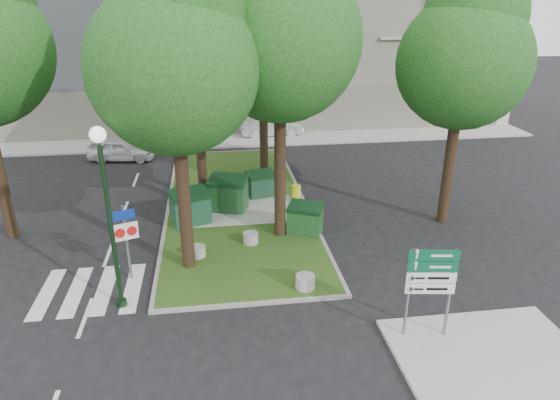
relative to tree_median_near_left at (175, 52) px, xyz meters
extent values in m
plane|color=black|center=(1.41, -2.56, -7.32)|extent=(120.00, 120.00, 0.00)
cube|color=#204112|center=(1.91, 5.44, -7.26)|extent=(6.00, 16.00, 0.12)
cube|color=gray|center=(1.91, 5.44, -7.27)|extent=(6.30, 16.30, 0.10)
cube|color=#999993|center=(7.91, -6.06, -7.26)|extent=(5.00, 4.00, 0.12)
cube|color=#999993|center=(1.41, 15.94, -7.26)|extent=(42.00, 3.00, 0.12)
cube|color=silver|center=(-2.34, -1.06, -7.31)|extent=(5.00, 3.00, 0.01)
cube|color=beige|center=(1.41, 23.44, 0.68)|extent=(41.00, 12.00, 16.00)
cylinder|color=black|center=(-0.09, -0.06, -4.24)|extent=(0.44, 0.44, 6.16)
sphere|color=#134914|center=(-0.09, -0.06, -0.50)|extent=(5.20, 5.20, 5.20)
sphere|color=#134914|center=(0.21, 0.14, 1.26)|extent=(3.90, 3.90, 3.90)
cylinder|color=black|center=(3.41, 1.94, -3.96)|extent=(0.44, 0.44, 6.72)
sphere|color=#134914|center=(3.41, 1.94, 0.12)|extent=(5.60, 5.60, 5.60)
cylinder|color=black|center=(0.41, 6.44, -4.38)|extent=(0.44, 0.44, 5.88)
sphere|color=#134914|center=(0.41, 6.44, -0.81)|extent=(4.80, 4.80, 4.80)
sphere|color=#134914|center=(0.71, 6.64, 0.87)|extent=(3.60, 3.60, 3.60)
cylinder|color=black|center=(3.61, 9.44, -3.82)|extent=(0.44, 0.44, 7.00)
sphere|color=#134914|center=(3.61, 9.44, 0.43)|extent=(5.80, 5.80, 5.80)
cylinder|color=black|center=(10.41, 2.44, -4.38)|extent=(0.44, 0.44, 5.88)
sphere|color=#134914|center=(10.41, 2.44, -0.81)|extent=(5.00, 5.00, 5.00)
sphere|color=#134914|center=(10.71, 2.64, 0.87)|extent=(3.75, 3.75, 3.75)
cube|color=#0F3921|center=(-0.10, 3.50, -6.61)|extent=(1.74, 1.44, 1.17)
cube|color=black|center=(-0.10, 3.50, -5.93)|extent=(1.81, 1.52, 0.34)
cube|color=#103816|center=(1.50, 4.67, -6.57)|extent=(1.84, 1.50, 1.25)
cube|color=black|center=(1.50, 4.67, -5.85)|extent=(1.91, 1.59, 0.36)
cube|color=#0F321C|center=(3.10, 6.08, -6.71)|extent=(1.40, 1.11, 0.97)
cube|color=black|center=(3.10, 6.08, -6.15)|extent=(1.46, 1.18, 0.28)
cube|color=#133E16|center=(4.41, 1.92, -6.69)|extent=(1.53, 1.32, 1.01)
cube|color=black|center=(4.41, 1.92, -6.10)|extent=(1.60, 1.40, 0.29)
cylinder|color=gray|center=(0.21, 0.55, -7.00)|extent=(0.56, 0.56, 0.40)
cylinder|color=#ACACA7|center=(3.67, -2.06, -6.97)|extent=(0.62, 0.62, 0.45)
cylinder|color=gray|center=(2.20, 1.33, -6.99)|extent=(0.58, 0.58, 0.41)
cylinder|color=yellow|center=(4.61, 5.23, -6.83)|extent=(0.42, 0.42, 0.73)
cylinder|color=black|center=(-2.09, -2.08, -4.75)|extent=(0.14, 0.14, 5.13)
cylinder|color=black|center=(-2.09, -2.08, -7.21)|extent=(0.31, 0.31, 0.21)
sphere|color=white|center=(-2.09, -2.08, -1.88)|extent=(0.45, 0.45, 0.45)
cylinder|color=slate|center=(-2.01, -0.48, -5.97)|extent=(0.11, 0.11, 2.68)
cube|color=navy|center=(-2.01, -0.48, -4.95)|extent=(0.67, 0.28, 0.32)
cube|color=white|center=(-2.01, -0.48, -5.54)|extent=(0.77, 0.32, 0.59)
cylinder|color=red|center=(-2.20, -0.48, -5.54)|extent=(0.31, 0.14, 0.32)
cylinder|color=red|center=(-1.82, -0.48, -5.54)|extent=(0.31, 0.14, 0.32)
cylinder|color=slate|center=(5.96, -4.76, -5.87)|extent=(0.09, 0.09, 2.66)
cylinder|color=slate|center=(7.07, -4.93, -5.87)|extent=(0.09, 0.09, 2.66)
cube|color=#0A5232|center=(6.51, -4.85, -4.69)|extent=(1.32, 0.23, 0.31)
cube|color=#0A5232|center=(6.51, -4.85, -5.03)|extent=(1.32, 0.23, 0.31)
cube|color=white|center=(6.51, -4.85, -5.37)|extent=(1.32, 0.23, 0.31)
cube|color=white|center=(6.51, -4.85, -5.70)|extent=(1.32, 0.23, 0.31)
imported|color=silver|center=(-4.26, 12.94, -6.69)|extent=(3.85, 1.93, 1.26)
imported|color=#A6A9AE|center=(4.95, 16.94, -6.63)|extent=(4.26, 1.74, 1.37)
camera|label=1|loc=(0.94, -15.62, 1.61)|focal=32.00mm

